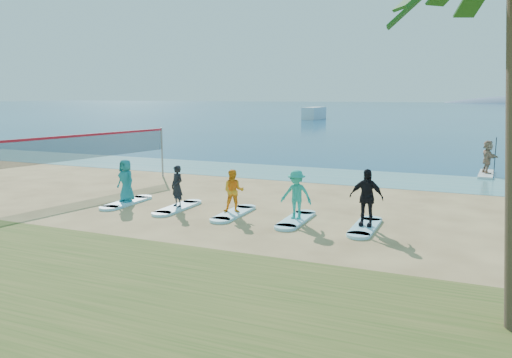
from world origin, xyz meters
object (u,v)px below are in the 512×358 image
at_px(surfboard_2, 234,213).
at_px(surfboard_4, 365,227).
at_px(volleyball_net, 88,147).
at_px(paddleboard, 486,174).
at_px(student_1, 177,186).
at_px(student_4, 366,197).
at_px(surfboard_0, 127,202).
at_px(student_3, 296,194).
at_px(paddleboarder, 488,157).
at_px(student_0, 126,181).
at_px(surfboard_1, 178,208).
at_px(boat_offshore_a, 314,119).
at_px(student_2, 234,191).
at_px(surfboard_3, 296,220).

relative_size(surfboard_2, surfboard_4, 1.00).
relative_size(volleyball_net, paddleboard, 2.98).
relative_size(volleyball_net, student_1, 5.87).
bearing_deg(volleyball_net, student_4, -7.76).
distance_m(surfboard_0, student_3, 6.92).
distance_m(paddleboarder, surfboard_0, 18.41).
xyz_separation_m(student_0, surfboard_4, (9.16, 0.00, -0.86)).
height_order(volleyball_net, student_0, volleyball_net).
height_order(surfboard_2, surfboard_4, same).
height_order(paddleboard, surfboard_1, paddleboard).
distance_m(boat_offshore_a, student_4, 73.37).
relative_size(boat_offshore_a, surfboard_2, 3.47).
bearing_deg(paddleboard, student_0, -130.90).
distance_m(boat_offshore_a, surfboard_0, 71.07).
bearing_deg(surfboard_4, paddleboard, 74.03).
bearing_deg(boat_offshore_a, surfboard_4, -71.52).
bearing_deg(surfboard_4, student_2, 180.00).
bearing_deg(paddleboard, student_1, -125.35).
height_order(surfboard_2, surfboard_3, same).
bearing_deg(paddleboarder, student_4, 145.36).
xyz_separation_m(surfboard_1, student_3, (4.58, 0.00, 0.86)).
bearing_deg(boat_offshore_a, volleyball_net, -80.98).
relative_size(volleyball_net, surfboard_4, 4.06).
xyz_separation_m(surfboard_3, surfboard_4, (2.29, 0.00, 0.00)).
bearing_deg(paddleboard, volleyball_net, -141.17).
xyz_separation_m(boat_offshore_a, surfboard_0, (13.46, -69.78, 0.04)).
height_order(surfboard_1, surfboard_3, same).
bearing_deg(student_4, surfboard_3, -178.18).
bearing_deg(boat_offshore_a, student_0, -78.56).
xyz_separation_m(boat_offshore_a, surfboard_2, (18.04, -69.78, 0.04)).
xyz_separation_m(student_1, student_2, (2.29, 0.00, -0.01)).
relative_size(volleyball_net, student_0, 5.48).
height_order(boat_offshore_a, surfboard_1, boat_offshore_a).
relative_size(surfboard_1, student_4, 1.22).
relative_size(paddleboarder, surfboard_1, 0.78).
height_order(paddleboarder, surfboard_0, paddleboarder).
bearing_deg(student_1, student_0, -158.24).
bearing_deg(surfboard_4, volleyball_net, 172.24).
bearing_deg(student_4, student_1, -178.18).
xyz_separation_m(surfboard_0, surfboard_4, (9.16, 0.00, 0.00)).
distance_m(volleyball_net, surfboard_2, 8.26).
bearing_deg(surfboard_0, paddleboard, 45.42).
height_order(student_0, student_4, student_4).
distance_m(surfboard_3, surfboard_4, 2.29).
relative_size(paddleboard, surfboard_0, 1.36).
height_order(volleyball_net, student_1, volleyball_net).
relative_size(paddleboarder, surfboard_2, 0.78).
relative_size(boat_offshore_a, surfboard_1, 3.47).
height_order(paddleboard, surfboard_2, paddleboard).
distance_m(surfboard_1, student_3, 4.66).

